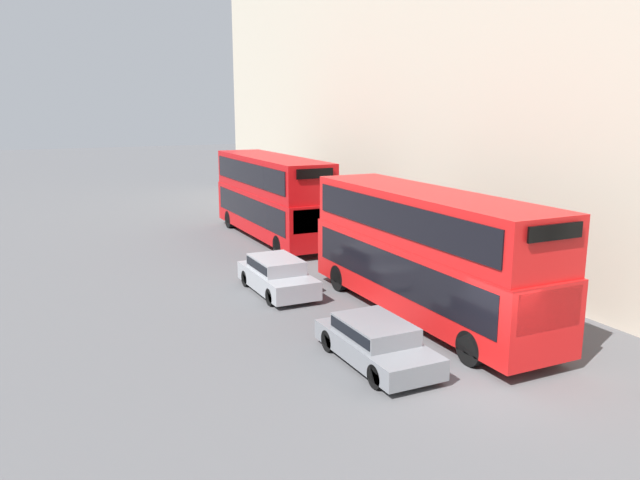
# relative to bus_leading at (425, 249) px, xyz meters

# --- Properties ---
(ground_plane) EXTENTS (200.00, 200.00, 0.00)m
(ground_plane) POSITION_rel_bus_leading_xyz_m (-1.60, -5.00, -2.36)
(ground_plane) COLOR #515154
(bus_leading) EXTENTS (2.59, 11.05, 4.26)m
(bus_leading) POSITION_rel_bus_leading_xyz_m (0.00, 0.00, 0.00)
(bus_leading) COLOR red
(bus_leading) RESTS_ON ground
(bus_second_in_queue) EXTENTS (2.59, 10.91, 4.38)m
(bus_second_in_queue) POSITION_rel_bus_leading_xyz_m (-0.00, 13.96, 0.06)
(bus_second_in_queue) COLOR #B20C0F
(bus_second_in_queue) RESTS_ON ground
(car_dark_sedan) EXTENTS (1.79, 4.21, 1.21)m
(car_dark_sedan) POSITION_rel_bus_leading_xyz_m (-3.40, -2.66, -1.71)
(car_dark_sedan) COLOR slate
(car_dark_sedan) RESTS_ON ground
(car_hatchback) EXTENTS (1.77, 4.21, 1.35)m
(car_hatchback) POSITION_rel_bus_leading_xyz_m (-3.40, 4.69, -1.64)
(car_hatchback) COLOR gray
(car_hatchback) RESTS_ON ground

